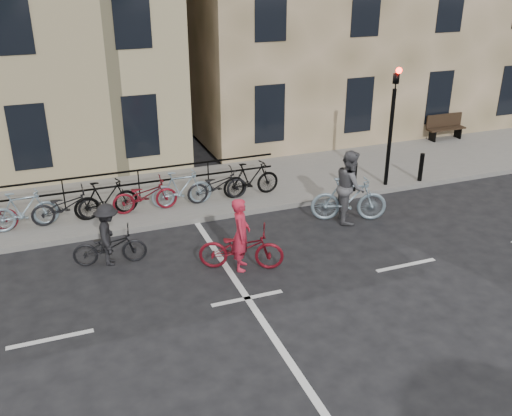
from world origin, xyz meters
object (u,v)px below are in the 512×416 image
object	(u,v)px
cyclist_pink	(241,245)
cyclist_grey	(349,193)
traffic_light	(393,112)
bench	(445,126)
cyclist_dark	(109,241)

from	to	relation	value
cyclist_pink	cyclist_grey	xyz separation A→B (m)	(3.64, 1.46, 0.20)
traffic_light	bench	size ratio (longest dim) A/B	2.44
traffic_light	bench	bearing A→B (deg)	35.25
cyclist_pink	cyclist_grey	world-z (taller)	cyclist_grey
bench	cyclist_grey	size ratio (longest dim) A/B	0.74
traffic_light	cyclist_pink	size ratio (longest dim) A/B	1.87
cyclist_dark	bench	bearing A→B (deg)	-60.44
traffic_light	bench	world-z (taller)	traffic_light
cyclist_grey	cyclist_dark	bearing A→B (deg)	111.98
traffic_light	cyclist_dark	size ratio (longest dim) A/B	2.19
bench	cyclist_pink	bearing A→B (deg)	-148.87
cyclist_pink	cyclist_dark	xyz separation A→B (m)	(-2.82, 1.31, -0.01)
cyclist_grey	cyclist_dark	distance (m)	6.47
bench	cyclist_pink	world-z (taller)	cyclist_pink
bench	cyclist_dark	xyz separation A→B (m)	(-13.50, -5.14, -0.07)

